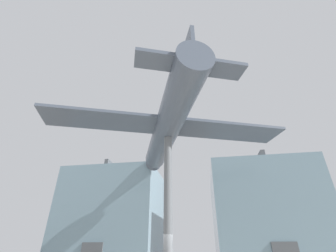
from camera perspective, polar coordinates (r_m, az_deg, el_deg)
The scene contains 4 objects.
glass_pavilion_left at distance 27.74m, azimuth -11.35°, elevation -22.63°, with size 9.18×13.36×9.60m.
glass_pavilion_right at distance 26.64m, azimuth 22.29°, elevation -20.98°, with size 9.18×13.36×9.60m.
support_pylon_central at distance 12.74m, azimuth 0.00°, elevation -19.30°, with size 0.46×0.46×7.92m.
suspended_airplane at distance 14.51m, azimuth -0.16°, elevation -0.36°, with size 15.00×13.61×2.86m.
Camera 1 is at (2.04, -12.41, 1.93)m, focal length 24.00 mm.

